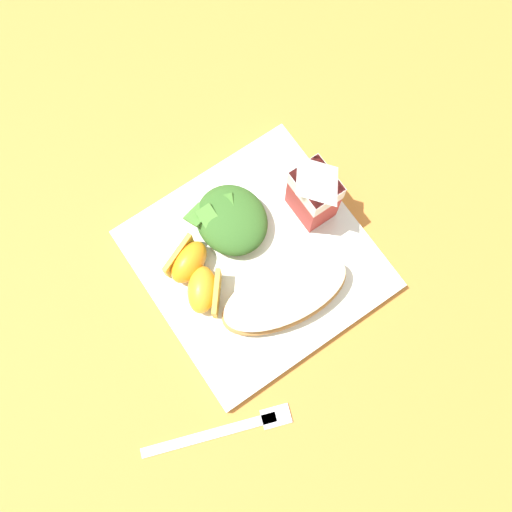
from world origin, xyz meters
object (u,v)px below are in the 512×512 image
object	(u,v)px
orange_wedge_front	(188,261)
metal_fork	(229,429)
cheesy_pizza_bread	(287,293)
green_salad_pile	(229,221)
white_plate	(256,260)
milk_carton	(315,191)
orange_wedge_middle	(205,293)

from	to	relation	value
orange_wedge_front	metal_fork	size ratio (longest dim) A/B	0.38
cheesy_pizza_bread	green_salad_pile	world-z (taller)	green_salad_pile
white_plate	cheesy_pizza_bread	xyz separation A→B (m)	(0.06, 0.00, 0.03)
green_salad_pile	milk_carton	size ratio (longest dim) A/B	0.91
milk_carton	orange_wedge_front	world-z (taller)	milk_carton
orange_wedge_middle	cheesy_pizza_bread	bearing A→B (deg)	55.53
cheesy_pizza_bread	orange_wedge_middle	size ratio (longest dim) A/B	2.60
white_plate	milk_carton	size ratio (longest dim) A/B	2.55
orange_wedge_front	green_salad_pile	bearing A→B (deg)	101.36
white_plate	metal_fork	size ratio (longest dim) A/B	1.53
milk_carton	metal_fork	xyz separation A→B (m)	(0.17, -0.25, -0.07)
white_plate	cheesy_pizza_bread	size ratio (longest dim) A/B	1.55
white_plate	metal_fork	xyz separation A→B (m)	(0.16, -0.15, -0.01)
white_plate	orange_wedge_middle	bearing A→B (deg)	-86.12
orange_wedge_front	orange_wedge_middle	distance (m)	0.05
metal_fork	green_salad_pile	bearing A→B (deg)	145.93
milk_carton	white_plate	bearing A→B (deg)	-80.45
orange_wedge_front	metal_fork	xyz separation A→B (m)	(0.20, -0.07, -0.03)
green_salad_pile	orange_wedge_front	world-z (taller)	green_salad_pile
green_salad_pile	metal_fork	distance (m)	0.26
orange_wedge_front	orange_wedge_middle	xyz separation A→B (m)	(0.05, -0.00, 0.00)
cheesy_pizza_bread	orange_wedge_middle	world-z (taller)	orange_wedge_middle
cheesy_pizza_bread	orange_wedge_middle	bearing A→B (deg)	-124.47
cheesy_pizza_bread	metal_fork	bearing A→B (deg)	-58.16
white_plate	cheesy_pizza_bread	distance (m)	0.07
cheesy_pizza_bread	milk_carton	bearing A→B (deg)	129.94
white_plate	orange_wedge_middle	distance (m)	0.09
orange_wedge_middle	white_plate	bearing A→B (deg)	93.88
cheesy_pizza_bread	milk_carton	size ratio (longest dim) A/B	1.64
cheesy_pizza_bread	milk_carton	xyz separation A→B (m)	(-0.08, 0.10, 0.04)
cheesy_pizza_bread	orange_wedge_front	bearing A→B (deg)	-142.31
cheesy_pizza_bread	metal_fork	size ratio (longest dim) A/B	0.99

